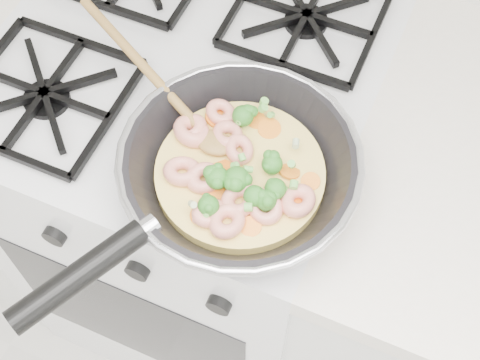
% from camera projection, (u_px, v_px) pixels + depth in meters
% --- Properties ---
extents(stove, '(0.60, 0.60, 0.92)m').
position_uv_depth(stove, '(197.00, 197.00, 1.43)').
color(stove, white).
rests_on(stove, ground).
extents(skillet, '(0.46, 0.47, 0.10)m').
position_uv_depth(skillet, '(236.00, 171.00, 0.88)').
color(skillet, black).
rests_on(skillet, stove).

